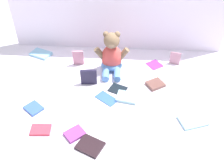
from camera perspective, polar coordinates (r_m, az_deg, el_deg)
name	(u,v)px	position (r m, az deg, el deg)	size (l,w,h in m)	color
ground_plane	(114,86)	(1.63, 0.50, -0.38)	(3.20, 3.20, 0.00)	silver
backdrop_drape	(118,1)	(1.81, 1.36, 17.48)	(1.49, 0.03, 0.71)	white
teddy_bear	(112,57)	(1.70, -0.07, 5.97)	(0.23, 0.20, 0.27)	#D84C47
book_case_0	(193,121)	(1.48, 17.04, -7.62)	(0.10, 0.14, 0.01)	#84B6D1
book_case_1	(107,98)	(1.54, -1.18, -3.10)	(0.07, 0.13, 0.01)	blue
book_case_2	(118,89)	(1.61, 1.24, -1.07)	(0.09, 0.10, 0.01)	black
book_case_3	(41,130)	(1.43, -15.16, -9.56)	(0.07, 0.10, 0.01)	#C53245
book_case_4	(90,146)	(1.32, -4.75, -13.17)	(0.10, 0.12, 0.01)	black
book_case_5	(75,134)	(1.38, -8.06, -10.62)	(0.08, 0.10, 0.02)	#8C358D
book_case_6	(78,58)	(1.79, -7.31, 5.66)	(0.07, 0.01, 0.11)	#B47389
book_case_7	(155,65)	(1.82, 9.20, 4.18)	(0.09, 0.09, 0.01)	purple
book_case_8	(89,77)	(1.62, -5.05, 1.50)	(0.10, 0.02, 0.11)	#1E1B32
book_case_9	(34,108)	(1.55, -16.57, -5.03)	(0.08, 0.10, 0.01)	#3457B7
book_case_10	(175,58)	(1.84, 13.50, 5.43)	(0.07, 0.01, 0.09)	#AC788A
book_case_11	(41,54)	(1.96, -15.15, 6.30)	(0.09, 0.14, 0.02)	#7AB5D7
book_case_12	(155,84)	(1.65, 9.35, -0.05)	(0.09, 0.10, 0.02)	brown
book_case_13	(127,97)	(1.55, 3.26, -2.88)	(0.09, 0.12, 0.02)	#8CBED0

